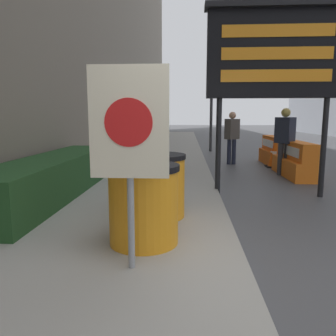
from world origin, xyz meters
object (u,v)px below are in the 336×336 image
jersey_barrier_orange_near (295,161)px  pedestrian_passerby (285,136)px  warning_sign (129,134)px  jersey_barrier_orange_far (272,152)px  pedestrian_worker (232,134)px  barrel_drum_foreground (144,204)px  traffic_light_near_curb (212,79)px  message_board (275,54)px  barrel_drum_middle (157,185)px  traffic_cone_near (274,155)px

jersey_barrier_orange_near → pedestrian_passerby: bearing=150.3°
warning_sign → jersey_barrier_orange_near: warning_sign is taller
jersey_barrier_orange_far → pedestrian_passerby: (-0.25, -2.07, 0.61)m
pedestrian_worker → pedestrian_passerby: 2.19m
barrel_drum_foreground → jersey_barrier_orange_near: barrel_drum_foreground is taller
traffic_light_near_curb → pedestrian_passerby: bearing=-76.0°
warning_sign → pedestrian_worker: bearing=76.1°
barrel_drum_foreground → pedestrian_worker: (1.85, 6.99, 0.41)m
message_board → jersey_barrier_orange_near: message_board is taller
barrel_drum_foreground → jersey_barrier_orange_far: barrel_drum_foreground is taller
barrel_drum_foreground → barrel_drum_middle: same height
jersey_barrier_orange_near → pedestrian_worker: pedestrian_worker is taller
barrel_drum_foreground → pedestrian_passerby: (2.91, 5.08, 0.44)m
warning_sign → jersey_barrier_orange_far: warning_sign is taller
pedestrian_passerby → traffic_cone_near: bearing=-40.7°
traffic_light_near_curb → jersey_barrier_orange_far: bearing=-65.6°
barrel_drum_foreground → warning_sign: size_ratio=0.48×
barrel_drum_middle → pedestrian_worker: size_ratio=0.52×
barrel_drum_foreground → barrel_drum_middle: bearing=86.6°
pedestrian_worker → barrel_drum_middle: bearing=-147.7°
traffic_cone_near → pedestrian_passerby: (-0.10, -1.34, 0.63)m
message_board → traffic_cone_near: 4.39m
warning_sign → jersey_barrier_orange_far: (3.19, 7.76, -0.94)m
barrel_drum_middle → jersey_barrier_orange_near: bearing=52.1°
barrel_drum_foreground → pedestrian_passerby: size_ratio=0.50×
pedestrian_passerby → traffic_light_near_curb: bearing=-22.3°
barrel_drum_foreground → message_board: (1.99, 2.75, 2.01)m
message_board → barrel_drum_foreground: bearing=-125.8°
jersey_barrier_orange_far → traffic_light_near_curb: bearing=114.4°
traffic_light_near_curb → traffic_cone_near: bearing=-70.9°
message_board → jersey_barrier_orange_near: bearing=61.9°
pedestrian_worker → pedestrian_passerby: pedestrian_passerby is taller
traffic_cone_near → message_board: bearing=-105.6°
warning_sign → pedestrian_worker: (1.88, 7.60, -0.36)m
warning_sign → message_board: size_ratio=0.52×
jersey_barrier_orange_far → traffic_cone_near: size_ratio=2.14×
traffic_light_near_curb → pedestrian_worker: bearing=-84.4°
warning_sign → pedestrian_passerby: (2.94, 5.69, -0.33)m
barrel_drum_foreground → warning_sign: (-0.03, -0.61, 0.77)m
message_board → traffic_light_near_curb: traffic_light_near_curb is taller
warning_sign → jersey_barrier_orange_near: 6.47m
message_board → jersey_barrier_orange_far: bearing=75.1°
barrel_drum_middle → traffic_cone_near: size_ratio=1.13×
barrel_drum_middle → traffic_cone_near: barrel_drum_middle is taller
barrel_drum_foreground → traffic_cone_near: size_ratio=1.13×
barrel_drum_middle → traffic_light_near_curb: traffic_light_near_curb is taller
warning_sign → traffic_light_near_curb: (1.50, 11.48, 1.72)m
barrel_drum_middle → traffic_cone_near: (2.95, 5.46, -0.19)m
barrel_drum_middle → jersey_barrier_orange_far: bearing=63.4°
warning_sign → pedestrian_worker: 7.84m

